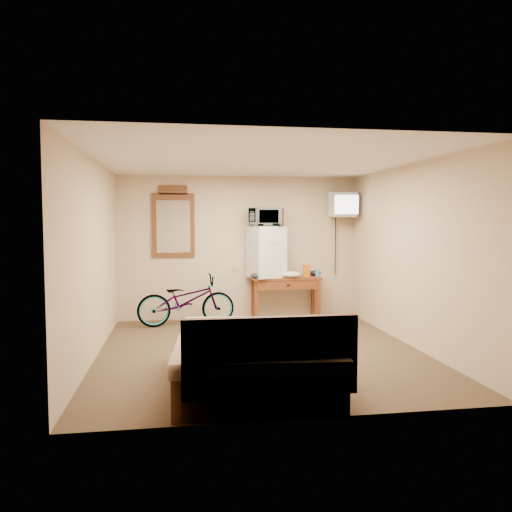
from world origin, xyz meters
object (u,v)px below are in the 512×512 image
mini_fridge (266,252)px  bed (255,358)px  blue_cup (318,273)px  crt_television (343,205)px  microwave (266,217)px  desk (286,285)px  wall_mirror (173,223)px  bicycle (186,300)px

mini_fridge → bed: mini_fridge is taller
blue_cup → crt_television: (0.46, 0.05, 1.19)m
microwave → crt_television: 1.37m
desk → wall_mirror: bearing=172.0°
mini_fridge → bed: bearing=-101.9°
mini_fridge → microwave: bearing=56.2°
desk → microwave: size_ratio=2.11×
crt_television → bicycle: size_ratio=0.40×
microwave → bicycle: bearing=-154.4°
bed → crt_television: bearing=58.5°
blue_cup → crt_television: crt_television is taller
desk → mini_fridge: mini_fridge is taller
bed → desk: bearing=72.5°
desk → blue_cup: (0.56, -0.03, 0.20)m
blue_cup → crt_television: bearing=6.2°
mini_fridge → microwave: size_ratio=1.54×
mini_fridge → blue_cup: bearing=-4.7°
desk → blue_cup: blue_cup is taller
bicycle → mini_fridge: bearing=-85.4°
bicycle → bed: bearing=-174.3°
desk → bed: size_ratio=0.54×
desk → crt_television: 1.72m
microwave → bicycle: size_ratio=0.36×
crt_television → wall_mirror: wall_mirror is taller
bicycle → crt_television: bearing=-91.2°
microwave → bicycle: 1.96m
desk → bed: 3.55m
crt_television → microwave: bearing=179.0°
crt_television → desk: bearing=-179.0°
microwave → blue_cup: (0.90, -0.07, -0.98)m
desk → crt_television: size_ratio=1.89×
crt_television → bed: 4.33m
mini_fridge → crt_television: 1.58m
blue_cup → crt_television: size_ratio=0.20×
desk → bed: (-1.06, -3.38, -0.32)m
wall_mirror → bicycle: size_ratio=0.77×
mini_fridge → blue_cup: 0.98m
mini_fridge → wall_mirror: (-1.58, 0.23, 0.50)m
mini_fridge → bed: (-0.72, -3.42, -0.90)m
wall_mirror → bed: (0.86, -3.64, -1.40)m
crt_television → bicycle: crt_television is taller
microwave → blue_cup: microwave is taller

